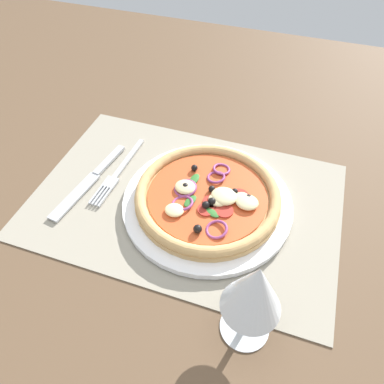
{
  "coord_description": "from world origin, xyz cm",
  "views": [
    {
      "loc": [
        -13.9,
        37.61,
        46.37
      ],
      "look_at": [
        -1.16,
        0.0,
        2.5
      ],
      "focal_mm": 33.52,
      "sensor_mm": 36.0,
      "label": 1
    }
  ],
  "objects": [
    {
      "name": "knife",
      "position": [
        17.47,
        1.76,
        0.65
      ],
      "size": [
        4.42,
        20.03,
        0.62
      ],
      "rotation": [
        0.0,
        0.0,
        1.43
      ],
      "color": "#B2B5BA",
      "rests_on": "placemat"
    },
    {
      "name": "ground_plane",
      "position": [
        0.0,
        0.0,
        -1.2
      ],
      "size": [
        190.0,
        140.0,
        2.4
      ],
      "primitive_type": "cube",
      "color": "brown"
    },
    {
      "name": "placemat",
      "position": [
        0.0,
        0.0,
        0.2
      ],
      "size": [
        51.2,
        34.49,
        0.4
      ],
      "primitive_type": "cube",
      "color": "gray",
      "rests_on": "ground_plane"
    },
    {
      "name": "wine_glass",
      "position": [
        -14.51,
        18.2,
        10.17
      ],
      "size": [
        7.2,
        7.2,
        14.9
      ],
      "color": "silver",
      "rests_on": "ground_plane"
    },
    {
      "name": "plate",
      "position": [
        -3.86,
        0.48,
        0.95
      ],
      "size": [
        28.16,
        28.16,
        1.1
      ],
      "primitive_type": "cylinder",
      "color": "white",
      "rests_on": "placemat"
    },
    {
      "name": "pizza",
      "position": [
        -3.93,
        0.49,
        2.6
      ],
      "size": [
        23.93,
        23.93,
        2.65
      ],
      "color": "tan",
      "rests_on": "plate"
    },
    {
      "name": "fork",
      "position": [
        13.68,
        -1.48,
        0.62
      ],
      "size": [
        2.43,
        18.05,
        0.44
      ],
      "rotation": [
        0.0,
        0.0,
        1.53
      ],
      "color": "#B2B5BA",
      "rests_on": "placemat"
    }
  ]
}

